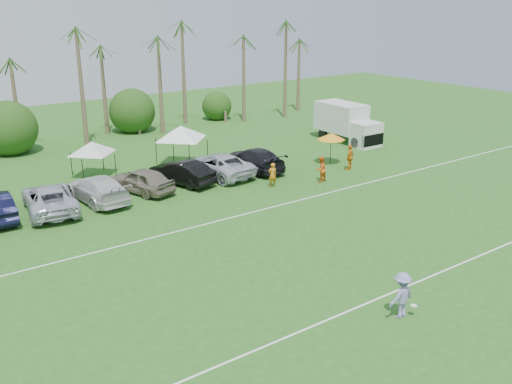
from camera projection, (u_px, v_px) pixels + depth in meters
ground at (403, 324)px, 23.20m from camera, size 120.00×120.00×0.00m
field_lines at (281, 256)px, 29.34m from camera, size 80.00×12.10×0.01m
palm_tree_4 at (24, 62)px, 47.76m from camera, size 2.40×2.40×8.90m
palm_tree_5 at (70, 49)px, 49.69m from camera, size 2.40×2.40×9.90m
palm_tree_6 at (113, 38)px, 51.63m from camera, size 2.40×2.40×10.90m
palm_tree_7 at (152, 27)px, 53.58m from camera, size 2.40×2.40×11.90m
palm_tree_8 at (199, 52)px, 57.18m from camera, size 2.40×2.40×8.90m
palm_tree_9 at (240, 41)px, 59.66m from camera, size 2.40×2.40×9.90m
palm_tree_10 at (278, 31)px, 62.16m from camera, size 2.40×2.40×10.90m
palm_tree_11 at (306, 22)px, 64.10m from camera, size 2.40×2.40×11.90m
bush_tree_1 at (5, 130)px, 49.25m from camera, size 4.00×4.00×4.00m
bush_tree_2 at (134, 114)px, 55.89m from camera, size 4.00×4.00×4.00m
bush_tree_3 at (220, 104)px, 61.43m from camera, size 4.00×4.00×4.00m
sideline_player_a at (272, 175)px, 39.83m from camera, size 0.70×0.53×1.74m
sideline_player_b at (321, 169)px, 40.90m from camera, size 1.03×0.87×1.88m
sideline_player_c at (350, 157)px, 43.83m from camera, size 1.25×0.89×1.97m
box_truck at (347, 122)px, 52.31m from camera, size 2.67×6.71×3.44m
canopy_tent_left at (91, 142)px, 41.61m from camera, size 3.82×3.82×3.09m
canopy_tent_right at (181, 126)px, 44.34m from camera, size 4.57×4.57×3.70m
market_umbrella at (331, 136)px, 44.94m from camera, size 2.26×2.26×2.51m
frisbee_player at (402, 295)px, 23.39m from camera, size 1.32×0.82×2.01m
parked_car_2 at (49, 199)px, 35.15m from camera, size 3.71×6.49×1.71m
parked_car_3 at (97, 189)px, 36.98m from camera, size 2.80×6.03×1.71m
parked_car_4 at (142, 180)px, 38.71m from camera, size 3.41×5.38×1.71m
parked_car_5 at (182, 172)px, 40.51m from camera, size 3.21×5.48×1.71m
parked_car_6 at (219, 165)px, 42.27m from camera, size 3.43×6.39×1.71m
parked_car_7 at (255, 159)px, 43.81m from camera, size 2.56×5.95×1.71m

